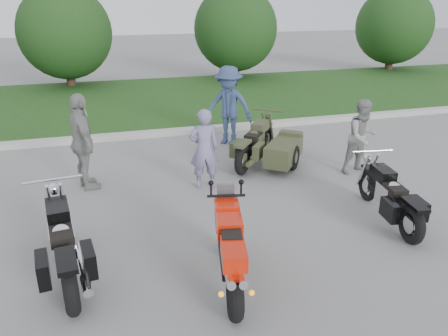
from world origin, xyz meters
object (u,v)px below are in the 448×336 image
object	(u,v)px
person_denim	(228,106)
person_grey	(363,137)
cruiser_left	(64,247)
sportbike_red	(230,248)
person_stripe	(204,149)
cruiser_sidecar	(271,149)
person_back	(83,142)
cruiser_right	(391,199)

from	to	relation	value
person_denim	person_grey	bearing A→B (deg)	-12.56
cruiser_left	sportbike_red	bearing A→B (deg)	-27.45
person_stripe	person_denim	size ratio (longest dim) A/B	0.80
person_stripe	person_denim	world-z (taller)	person_denim
cruiser_left	person_grey	size ratio (longest dim) A/B	1.49
person_grey	cruiser_sidecar	bearing A→B (deg)	146.74
person_grey	person_back	distance (m)	5.62
cruiser_right	person_back	size ratio (longest dim) A/B	1.13
cruiser_left	person_denim	xyz separation A→B (m)	(3.72, 4.88, 0.52)
sportbike_red	person_denim	distance (m)	5.89
person_denim	sportbike_red	bearing A→B (deg)	-67.55
person_stripe	person_denim	bearing A→B (deg)	-111.10
cruiser_right	person_grey	size ratio (longest dim) A/B	1.34
cruiser_left	person_grey	world-z (taller)	person_grey
cruiser_left	person_grey	distance (m)	6.24
sportbike_red	person_grey	xyz separation A→B (m)	(3.79, 2.97, 0.25)
sportbike_red	cruiser_right	xyz separation A→B (m)	(3.03, 0.89, -0.12)
person_denim	person_back	xyz separation A→B (m)	(-3.46, -1.89, -0.04)
cruiser_left	person_stripe	world-z (taller)	person_stripe
person_stripe	person_grey	bearing A→B (deg)	-177.55
cruiser_right	person_denim	world-z (taller)	person_denim
cruiser_sidecar	person_grey	bearing A→B (deg)	12.00
cruiser_right	person_grey	world-z (taller)	person_grey
person_grey	cruiser_left	bearing A→B (deg)	-165.12
sportbike_red	person_grey	world-z (taller)	person_grey
person_stripe	person_back	distance (m)	2.30
cruiser_left	person_denim	bearing A→B (deg)	45.58
cruiser_right	person_denim	xyz separation A→B (m)	(-1.35, 4.74, 0.56)
person_stripe	person_denim	distance (m)	2.79
cruiser_sidecar	person_denim	world-z (taller)	person_denim
cruiser_left	cruiser_right	xyz separation A→B (m)	(5.06, 0.13, -0.04)
sportbike_red	cruiser_left	bearing A→B (deg)	171.83
person_stripe	cruiser_right	bearing A→B (deg)	144.37
cruiser_right	person_grey	xyz separation A→B (m)	(0.76, 2.08, 0.37)
person_grey	person_back	world-z (taller)	person_back
sportbike_red	cruiser_sidecar	size ratio (longest dim) A/B	0.93
sportbike_red	cruiser_right	world-z (taller)	sportbike_red
person_stripe	person_back	world-z (taller)	person_back
cruiser_right	person_stripe	world-z (taller)	person_stripe
sportbike_red	cruiser_sidecar	world-z (taller)	sportbike_red
sportbike_red	cruiser_left	world-z (taller)	sportbike_red
person_back	person_stripe	bearing A→B (deg)	-121.19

